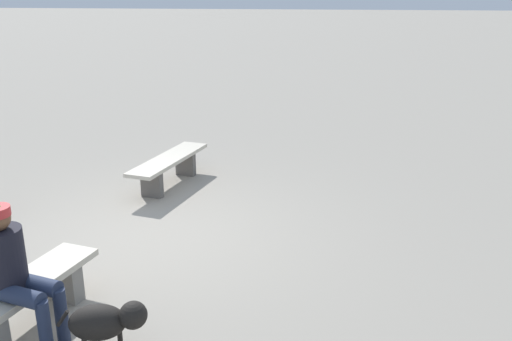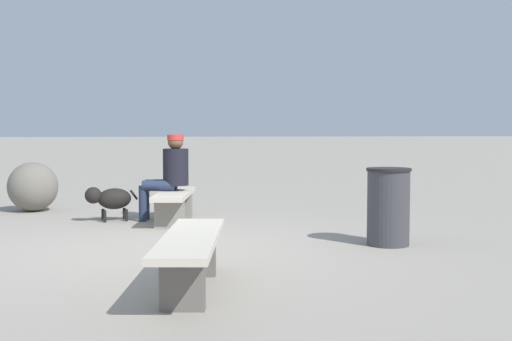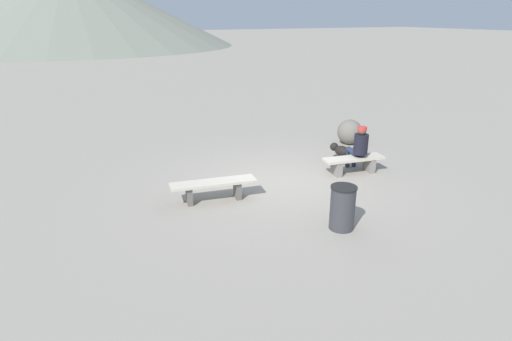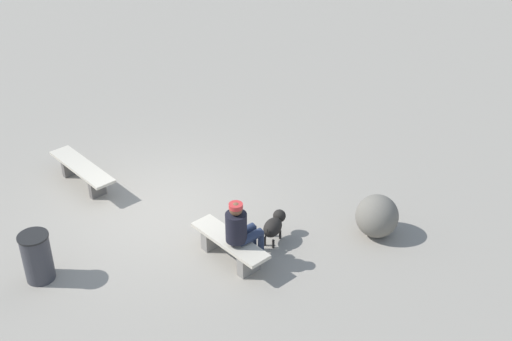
# 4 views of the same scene
# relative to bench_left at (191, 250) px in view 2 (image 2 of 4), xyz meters

# --- Properties ---
(ground) EXTENTS (210.00, 210.00, 0.06)m
(ground) POSITION_rel_bench_left_xyz_m (1.92, 0.32, -0.37)
(ground) COLOR gray
(bench_left) EXTENTS (1.92, 0.71, 0.46)m
(bench_left) POSITION_rel_bench_left_xyz_m (0.00, 0.00, 0.00)
(bench_left) COLOR #605B56
(bench_left) RESTS_ON ground
(bench_right) EXTENTS (1.64, 0.66, 0.43)m
(bench_right) POSITION_rel_bench_left_xyz_m (3.86, 0.05, -0.05)
(bench_right) COLOR gray
(bench_right) RESTS_ON ground
(seated_person) EXTENTS (0.43, 0.70, 1.24)m
(seated_person) POSITION_rel_bench_left_xyz_m (4.05, 0.11, 0.38)
(seated_person) COLOR black
(seated_person) RESTS_ON ground
(dog) EXTENTS (0.40, 0.73, 0.49)m
(dog) POSITION_rel_bench_left_xyz_m (4.11, 0.95, -0.01)
(dog) COLOR black
(dog) RESTS_ON ground
(trash_bin) EXTENTS (0.50, 0.50, 0.87)m
(trash_bin) POSITION_rel_bench_left_xyz_m (1.75, -2.29, 0.10)
(trash_bin) COLOR #38383D
(trash_bin) RESTS_ON ground
(boulder) EXTENTS (1.06, 1.06, 0.78)m
(boulder) POSITION_rel_bench_left_xyz_m (5.43, 2.25, 0.05)
(boulder) COLOR #6B665B
(boulder) RESTS_ON ground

